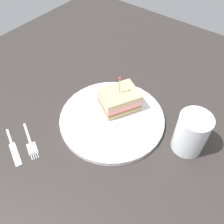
# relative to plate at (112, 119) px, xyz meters

# --- Properties ---
(ground_plane) EXTENTS (1.18, 1.18, 0.02)m
(ground_plane) POSITION_rel_plate_xyz_m (0.00, 0.00, -0.02)
(ground_plane) COLOR #2D2826
(plate) EXTENTS (0.28, 0.28, 0.01)m
(plate) POSITION_rel_plate_xyz_m (0.00, 0.00, 0.00)
(plate) COLOR white
(plate) RESTS_ON ground_plane
(sandwich_half_center) EXTENTS (0.12, 0.11, 0.10)m
(sandwich_half_center) POSITION_rel_plate_xyz_m (-0.04, -0.01, 0.03)
(sandwich_half_center) COLOR tan
(sandwich_half_center) RESTS_ON plate
(drink_glass) EXTENTS (0.08, 0.08, 0.11)m
(drink_glass) POSITION_rel_plate_xyz_m (-0.05, 0.19, 0.04)
(drink_glass) COLOR silver
(drink_glass) RESTS_ON ground_plane
(fork) EXTENTS (0.06, 0.11, 0.00)m
(fork) POSITION_rel_plate_xyz_m (0.18, -0.11, -0.00)
(fork) COLOR silver
(fork) RESTS_ON ground_plane
(knife) EXTENTS (0.06, 0.11, 0.00)m
(knife) POSITION_rel_plate_xyz_m (0.22, -0.14, -0.00)
(knife) COLOR silver
(knife) RESTS_ON ground_plane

